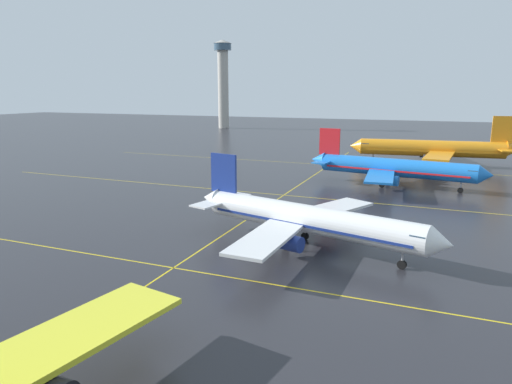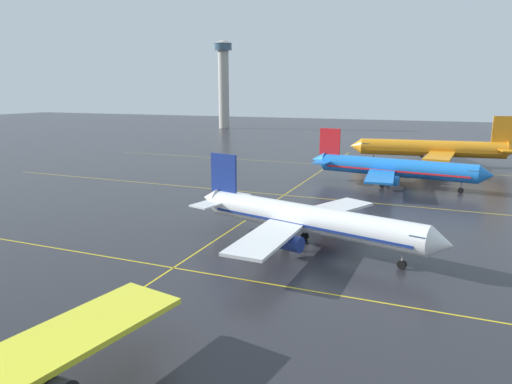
{
  "view_description": "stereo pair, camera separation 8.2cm",
  "coord_description": "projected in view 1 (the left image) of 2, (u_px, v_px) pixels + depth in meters",
  "views": [
    {
      "loc": [
        24.66,
        -3.4,
        18.16
      ],
      "look_at": [
        3.63,
        48.83,
        5.52
      ],
      "focal_mm": 31.6,
      "sensor_mm": 36.0,
      "label": 1
    },
    {
      "loc": [
        24.74,
        -3.37,
        18.16
      ],
      "look_at": [
        3.63,
        48.83,
        5.52
      ],
      "focal_mm": 31.6,
      "sensor_mm": 36.0,
      "label": 2
    }
  ],
  "objects": [
    {
      "name": "airliner_second_row",
      "position": [
        305.0,
        219.0,
        52.99
      ],
      "size": [
        32.37,
        27.55,
        10.17
      ],
      "color": "white",
      "rests_on": "ground"
    },
    {
      "name": "airliner_third_row",
      "position": [
        393.0,
        168.0,
        87.19
      ],
      "size": [
        34.49,
        29.49,
        10.73
      ],
      "color": "blue",
      "rests_on": "ground"
    },
    {
      "name": "airliner_far_left_stand",
      "position": [
        433.0,
        149.0,
        111.4
      ],
      "size": [
        40.04,
        34.31,
        12.44
      ],
      "color": "orange",
      "rests_on": "ground"
    },
    {
      "name": "taxiway_markings",
      "position": [
        243.0,
        222.0,
        63.87
      ],
      "size": [
        126.75,
        160.88,
        0.01
      ],
      "color": "yellow",
      "rests_on": "ground"
    },
    {
      "name": "control_tower",
      "position": [
        223.0,
        78.0,
        221.17
      ],
      "size": [
        8.82,
        8.82,
        42.5
      ],
      "color": "#ADA89E",
      "rests_on": "ground"
    }
  ]
}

